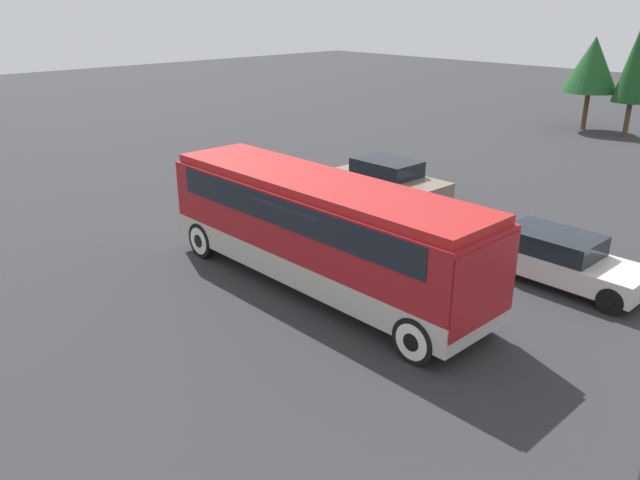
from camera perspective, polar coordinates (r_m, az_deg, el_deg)
ground_plane at (r=16.77m, az=0.00°, el=-4.26°), size 120.00×120.00×0.00m
tour_bus at (r=16.02m, az=0.23°, el=1.43°), size 9.90×2.52×2.97m
parked_car_near at (r=17.98m, az=20.72°, el=-1.49°), size 4.64×1.83×1.38m
parked_car_mid at (r=24.23m, az=6.32°, el=5.53°), size 4.68×1.94×1.49m
tree_left at (r=39.30m, az=27.02°, el=14.32°), size 2.08×2.08×6.28m
tree_center at (r=40.38m, az=23.64°, el=14.48°), size 3.13×3.13×5.30m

